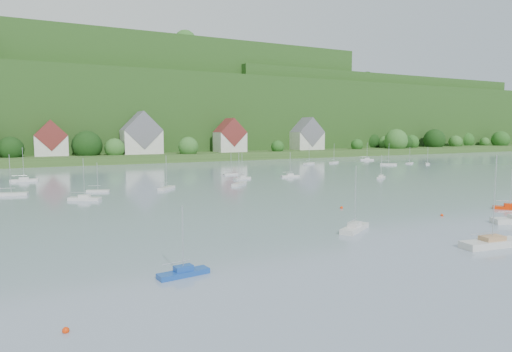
{
  "coord_description": "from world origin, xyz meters",
  "views": [
    {
      "loc": [
        -38.11,
        -3.99,
        13.15
      ],
      "look_at": [
        2.06,
        75.0,
        4.0
      ],
      "focal_mm": 31.5,
      "sensor_mm": 36.0,
      "label": 1
    }
  ],
  "objects_px": {
    "near_sailboat_2": "(492,242)",
    "near_sailboat_1": "(183,272)",
    "near_sailboat_5": "(510,207)",
    "near_sailboat_3": "(355,227)"
  },
  "relations": [
    {
      "from": "near_sailboat_1",
      "to": "near_sailboat_2",
      "type": "relative_size",
      "value": 0.62
    },
    {
      "from": "near_sailboat_1",
      "to": "near_sailboat_5",
      "type": "relative_size",
      "value": 0.96
    },
    {
      "from": "near_sailboat_2",
      "to": "near_sailboat_1",
      "type": "bearing_deg",
      "value": 177.39
    },
    {
      "from": "near_sailboat_1",
      "to": "near_sailboat_2",
      "type": "xyz_separation_m",
      "value": [
        34.18,
        -5.99,
        0.12
      ]
    },
    {
      "from": "near_sailboat_2",
      "to": "near_sailboat_3",
      "type": "xyz_separation_m",
      "value": [
        -8.56,
        13.44,
        -0.06
      ]
    },
    {
      "from": "near_sailboat_5",
      "to": "near_sailboat_2",
      "type": "bearing_deg",
      "value": -105.38
    },
    {
      "from": "near_sailboat_5",
      "to": "near_sailboat_3",
      "type": "bearing_deg",
      "value": -134.03
    },
    {
      "from": "near_sailboat_2",
      "to": "near_sailboat_3",
      "type": "bearing_deg",
      "value": 129.84
    },
    {
      "from": "near_sailboat_1",
      "to": "near_sailboat_5",
      "type": "distance_m",
      "value": 59.38
    },
    {
      "from": "near_sailboat_5",
      "to": "near_sailboat_1",
      "type": "bearing_deg",
      "value": -127.44
    }
  ]
}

